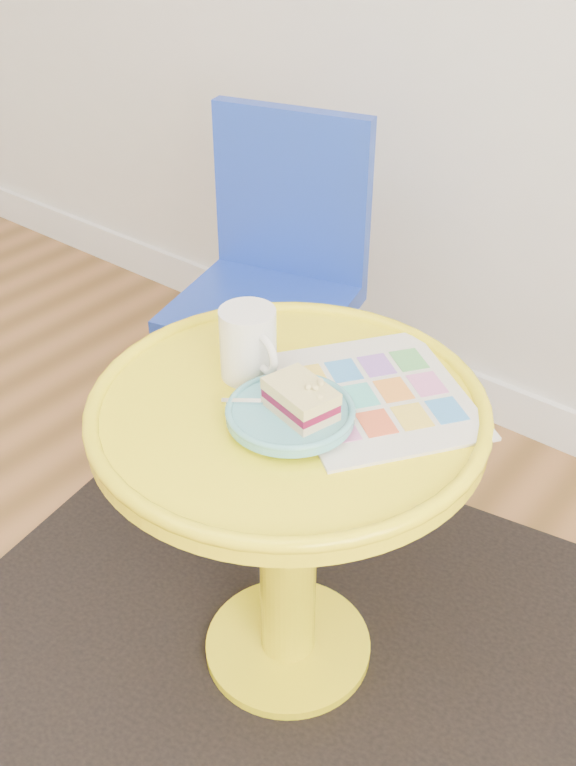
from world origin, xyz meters
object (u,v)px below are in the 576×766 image
Objects in this scene: newspaper at (377,394)px; plate at (290,414)px; chair at (274,277)px; side_table at (288,485)px; mug at (249,342)px.

newspaper is 0.15m from plate.
chair is at bearing 178.89° from newspaper.
side_table is at bearing -96.91° from newspaper.
plate is (0.03, -0.04, 0.18)m from side_table.
plate reaches higher than side_table.
newspaper reaches higher than side_table.
side_table is 0.22m from newspaper.
side_table is at bearing 4.47° from mug.
side_table is 3.23× the size of plate.
plate is (-0.06, -0.14, 0.02)m from newspaper.
chair is 0.59m from mug.
chair is 2.63× the size of newspaper.
chair is (-0.43, 0.48, 0.05)m from side_table.
plate is at bearing -78.06° from newspaper.
side_table is 0.75× the size of chair.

